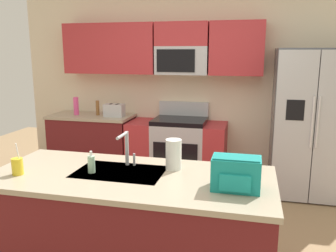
{
  "coord_description": "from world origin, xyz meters",
  "views": [
    {
      "loc": [
        0.83,
        -2.86,
        1.8
      ],
      "look_at": [
        -0.01,
        0.6,
        1.05
      ],
      "focal_mm": 37.47,
      "sensor_mm": 36.0,
      "label": 1
    }
  ],
  "objects_px": {
    "sink_faucet": "(126,146)",
    "refrigerator": "(310,124)",
    "bottle_pink": "(76,106)",
    "paper_towel_roll": "(174,154)",
    "soap_dispenser": "(91,164)",
    "drink_cup_yellow": "(17,166)",
    "toaster": "(114,110)",
    "pepper_mill": "(98,108)",
    "backpack": "(236,173)",
    "range_oven": "(177,150)"
  },
  "relations": [
    {
      "from": "refrigerator",
      "to": "bottle_pink",
      "type": "bearing_deg",
      "value": 179.5
    },
    {
      "from": "backpack",
      "to": "refrigerator",
      "type": "bearing_deg",
      "value": 71.2
    },
    {
      "from": "refrigerator",
      "to": "sink_faucet",
      "type": "height_order",
      "value": "refrigerator"
    },
    {
      "from": "pepper_mill",
      "to": "sink_faucet",
      "type": "bearing_deg",
      "value": -59.88
    },
    {
      "from": "drink_cup_yellow",
      "to": "toaster",
      "type": "bearing_deg",
      "value": 95.13
    },
    {
      "from": "drink_cup_yellow",
      "to": "paper_towel_roll",
      "type": "height_order",
      "value": "drink_cup_yellow"
    },
    {
      "from": "refrigerator",
      "to": "sink_faucet",
      "type": "distance_m",
      "value": 2.64
    },
    {
      "from": "bottle_pink",
      "to": "drink_cup_yellow",
      "type": "height_order",
      "value": "bottle_pink"
    },
    {
      "from": "drink_cup_yellow",
      "to": "refrigerator",
      "type": "bearing_deg",
      "value": 45.27
    },
    {
      "from": "refrigerator",
      "to": "drink_cup_yellow",
      "type": "xyz_separation_m",
      "value": [
        -2.4,
        -2.42,
        0.04
      ]
    },
    {
      "from": "refrigerator",
      "to": "sink_faucet",
      "type": "relative_size",
      "value": 6.56
    },
    {
      "from": "toaster",
      "to": "paper_towel_roll",
      "type": "relative_size",
      "value": 1.17
    },
    {
      "from": "toaster",
      "to": "sink_faucet",
      "type": "relative_size",
      "value": 0.99
    },
    {
      "from": "drink_cup_yellow",
      "to": "paper_towel_roll",
      "type": "relative_size",
      "value": 1.03
    },
    {
      "from": "bottle_pink",
      "to": "drink_cup_yellow",
      "type": "xyz_separation_m",
      "value": [
        0.82,
        -2.45,
        -0.06
      ]
    },
    {
      "from": "toaster",
      "to": "soap_dispenser",
      "type": "xyz_separation_m",
      "value": [
        0.74,
        -2.27,
        -0.02
      ]
    },
    {
      "from": "sink_faucet",
      "to": "soap_dispenser",
      "type": "distance_m",
      "value": 0.31
    },
    {
      "from": "bottle_pink",
      "to": "refrigerator",
      "type": "bearing_deg",
      "value": -0.5
    },
    {
      "from": "bottle_pink",
      "to": "backpack",
      "type": "relative_size",
      "value": 0.81
    },
    {
      "from": "pepper_mill",
      "to": "backpack",
      "type": "distance_m",
      "value": 3.2
    },
    {
      "from": "bottle_pink",
      "to": "paper_towel_roll",
      "type": "xyz_separation_m",
      "value": [
        1.93,
        -2.06,
        -0.01
      ]
    },
    {
      "from": "toaster",
      "to": "drink_cup_yellow",
      "type": "xyz_separation_m",
      "value": [
        0.22,
        -2.44,
        -0.03
      ]
    },
    {
      "from": "range_oven",
      "to": "sink_faucet",
      "type": "xyz_separation_m",
      "value": [
        0.04,
        -2.11,
        0.62
      ]
    },
    {
      "from": "refrigerator",
      "to": "bottle_pink",
      "type": "height_order",
      "value": "refrigerator"
    },
    {
      "from": "refrigerator",
      "to": "pepper_mill",
      "type": "distance_m",
      "value": 2.9
    },
    {
      "from": "refrigerator",
      "to": "sink_faucet",
      "type": "xyz_separation_m",
      "value": [
        -1.68,
        -2.04,
        0.14
      ]
    },
    {
      "from": "sink_faucet",
      "to": "backpack",
      "type": "height_order",
      "value": "sink_faucet"
    },
    {
      "from": "backpack",
      "to": "range_oven",
      "type": "bearing_deg",
      "value": 110.86
    },
    {
      "from": "refrigerator",
      "to": "toaster",
      "type": "xyz_separation_m",
      "value": [
        -2.62,
        0.02,
        0.07
      ]
    },
    {
      "from": "refrigerator",
      "to": "soap_dispenser",
      "type": "relative_size",
      "value": 10.88
    },
    {
      "from": "pepper_mill",
      "to": "sink_faucet",
      "type": "relative_size",
      "value": 0.75
    },
    {
      "from": "pepper_mill",
      "to": "sink_faucet",
      "type": "distance_m",
      "value": 2.44
    },
    {
      "from": "toaster",
      "to": "drink_cup_yellow",
      "type": "bearing_deg",
      "value": -84.87
    },
    {
      "from": "range_oven",
      "to": "pepper_mill",
      "type": "xyz_separation_m",
      "value": [
        -1.19,
        -0.0,
        0.56
      ]
    },
    {
      "from": "bottle_pink",
      "to": "soap_dispenser",
      "type": "distance_m",
      "value": 2.65
    },
    {
      "from": "refrigerator",
      "to": "backpack",
      "type": "relative_size",
      "value": 5.78
    },
    {
      "from": "refrigerator",
      "to": "range_oven",
      "type": "bearing_deg",
      "value": 177.59
    },
    {
      "from": "sink_faucet",
      "to": "paper_towel_roll",
      "type": "xyz_separation_m",
      "value": [
        0.38,
        0.01,
        -0.05
      ]
    },
    {
      "from": "soap_dispenser",
      "to": "backpack",
      "type": "height_order",
      "value": "backpack"
    },
    {
      "from": "refrigerator",
      "to": "drink_cup_yellow",
      "type": "distance_m",
      "value": 3.41
    },
    {
      "from": "pepper_mill",
      "to": "soap_dispenser",
      "type": "distance_m",
      "value": 2.54
    },
    {
      "from": "pepper_mill",
      "to": "drink_cup_yellow",
      "type": "xyz_separation_m",
      "value": [
        0.5,
        -2.49,
        -0.04
      ]
    },
    {
      "from": "bottle_pink",
      "to": "paper_towel_roll",
      "type": "bearing_deg",
      "value": -46.8
    },
    {
      "from": "pepper_mill",
      "to": "paper_towel_roll",
      "type": "xyz_separation_m",
      "value": [
        1.61,
        -2.1,
        0.01
      ]
    },
    {
      "from": "pepper_mill",
      "to": "bottle_pink",
      "type": "relative_size",
      "value": 0.82
    },
    {
      "from": "toaster",
      "to": "sink_faucet",
      "type": "xyz_separation_m",
      "value": [
        0.95,
        -2.06,
        0.08
      ]
    },
    {
      "from": "pepper_mill",
      "to": "sink_faucet",
      "type": "height_order",
      "value": "sink_faucet"
    },
    {
      "from": "backpack",
      "to": "toaster",
      "type": "bearing_deg",
      "value": 127.81
    },
    {
      "from": "sink_faucet",
      "to": "refrigerator",
      "type": "bearing_deg",
      "value": 50.62
    },
    {
      "from": "toaster",
      "to": "pepper_mill",
      "type": "height_order",
      "value": "pepper_mill"
    }
  ]
}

